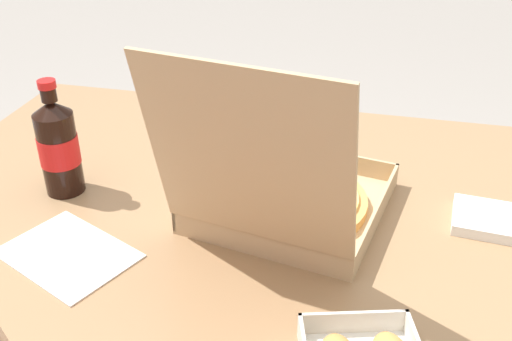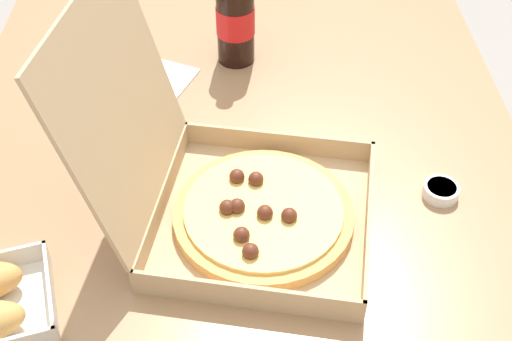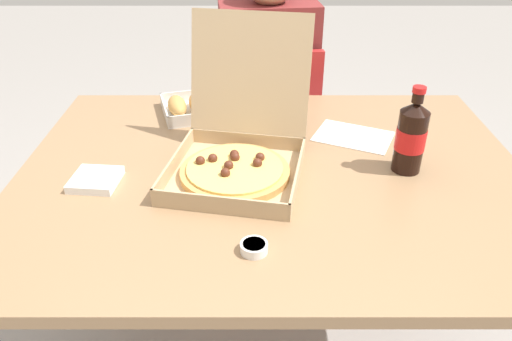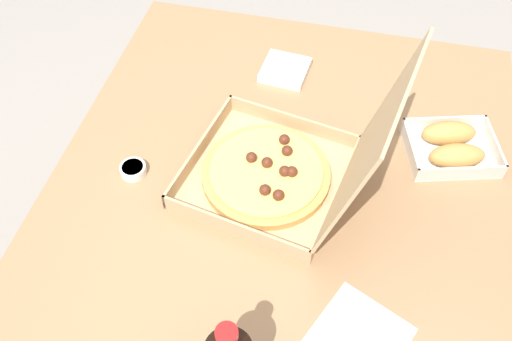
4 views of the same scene
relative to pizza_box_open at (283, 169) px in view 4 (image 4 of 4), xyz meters
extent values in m
cube|color=#997551|center=(0.09, 0.00, -0.06)|extent=(1.29, 0.98, 0.03)
cylinder|color=#B7B7BC|center=(-0.49, -0.42, -0.42)|extent=(0.05, 0.05, 0.69)
cylinder|color=#B7B7BC|center=(-0.49, 0.42, -0.42)|extent=(0.05, 0.05, 0.69)
cylinder|color=#B2B2B7|center=(-0.06, 0.61, -0.55)|extent=(0.03, 0.03, 0.43)
cube|color=tan|center=(-0.01, -0.04, -0.05)|extent=(0.37, 0.37, 0.01)
cube|color=tan|center=(-0.03, -0.19, -0.02)|extent=(0.31, 0.06, 0.04)
cube|color=tan|center=(-0.16, -0.01, -0.02)|extent=(0.06, 0.31, 0.04)
cube|color=tan|center=(0.15, -0.06, -0.02)|extent=(0.06, 0.31, 0.04)
cube|color=tan|center=(0.02, 0.12, -0.02)|extent=(0.31, 0.06, 0.04)
cube|color=tan|center=(0.03, 0.16, 0.15)|extent=(0.33, 0.14, 0.31)
cylinder|color=tan|center=(-0.01, -0.04, -0.03)|extent=(0.27, 0.27, 0.02)
cylinder|color=#EAC666|center=(-0.01, -0.04, -0.02)|extent=(0.24, 0.24, 0.01)
sphere|color=#562819|center=(0.05, -0.03, -0.01)|extent=(0.02, 0.02, 0.02)
sphere|color=#562819|center=(-0.02, -0.04, -0.01)|extent=(0.02, 0.02, 0.02)
sphere|color=#562819|center=(-0.01, 0.02, -0.01)|extent=(0.02, 0.02, 0.02)
sphere|color=#562819|center=(-0.03, -0.07, -0.01)|extent=(0.02, 0.02, 0.02)
sphere|color=#562819|center=(-0.01, 0.00, -0.01)|extent=(0.02, 0.02, 0.02)
sphere|color=#562819|center=(0.06, 0.00, -0.01)|extent=(0.02, 0.02, 0.02)
sphere|color=#562819|center=(-0.09, -0.01, -0.01)|extent=(0.02, 0.02, 0.02)
sphere|color=#562819|center=(-0.06, 0.00, -0.01)|extent=(0.02, 0.02, 0.02)
cube|color=white|center=(-0.17, 0.34, -0.05)|extent=(0.20, 0.22, 0.00)
cube|color=silver|center=(-0.14, 0.25, -0.03)|extent=(0.15, 0.05, 0.03)
cube|color=silver|center=(-0.19, 0.43, -0.03)|extent=(0.15, 0.05, 0.03)
cube|color=silver|center=(-0.24, 0.32, -0.03)|extent=(0.06, 0.18, 0.03)
cube|color=silver|center=(-0.10, 0.36, -0.03)|extent=(0.06, 0.18, 0.03)
ellipsoid|color=tan|center=(-0.20, 0.33, -0.02)|extent=(0.09, 0.13, 0.05)
ellipsoid|color=tan|center=(-0.14, 0.35, -0.02)|extent=(0.09, 0.13, 0.05)
cylinder|color=black|center=(0.43, 0.00, 0.15)|extent=(0.03, 0.03, 0.02)
cylinder|color=red|center=(0.43, 0.00, 0.17)|extent=(0.03, 0.03, 0.01)
cube|color=white|center=(-0.34, -0.06, -0.04)|extent=(0.12, 0.12, 0.02)
cylinder|color=white|center=(0.04, -0.32, -0.04)|extent=(0.06, 0.06, 0.02)
cylinder|color=#DBBC66|center=(0.04, -0.32, -0.03)|extent=(0.05, 0.05, 0.01)
camera|label=1|loc=(-0.15, 0.86, 0.55)|focal=41.44mm
camera|label=2|loc=(-0.68, -0.01, 0.71)|focal=46.62mm
camera|label=3|loc=(0.05, -1.08, 0.60)|focal=34.70mm
camera|label=4|loc=(0.70, 0.11, 0.88)|focal=38.91mm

